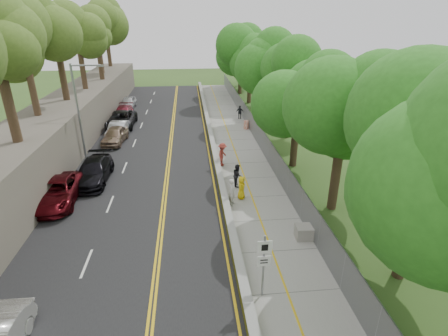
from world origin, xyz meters
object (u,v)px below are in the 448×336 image
painter_0 (241,188)px  car_2 (57,192)px  streetlight (80,107)px  concrete_block (306,232)px  construction_barrel (246,125)px  person_far (240,112)px  signpost (264,260)px

painter_0 → car_2: bearing=106.1°
streetlight → concrete_block: (14.76, -12.99, -4.22)m
concrete_block → car_2: size_ratio=0.20×
construction_barrel → streetlight: bearing=-153.1°
painter_0 → person_far: size_ratio=1.00×
construction_barrel → painter_0: 15.84m
streetlight → painter_0: bearing=-34.2°
car_2 → person_far: (14.80, 18.97, 0.03)m
streetlight → painter_0: 14.89m
car_2 → painter_0: painter_0 is taller
signpost → car_2: 15.15m
signpost → concrete_block: size_ratio=2.81×
painter_0 → person_far: 19.86m
painter_0 → person_far: bearing=11.5°
concrete_block → car_2: bearing=159.4°
signpost → painter_0: size_ratio=1.96×
streetlight → painter_0: size_ratio=5.05×
painter_0 → streetlight: bearing=75.3°
signpost → construction_barrel: size_ratio=3.43×
signpost → car_2: bearing=140.4°
streetlight → concrete_block: size_ratio=7.24×
construction_barrel → concrete_block: size_ratio=0.82×
concrete_block → car_2: (-14.90, 5.60, 0.40)m
streetlight → painter_0: (11.91, -8.10, -3.80)m
signpost → construction_barrel: (3.25, 24.50, -1.46)m
signpost → car_2: signpost is taller
construction_barrel → person_far: size_ratio=0.57×
car_2 → painter_0: bearing=-5.6°
signpost → concrete_block: signpost is taller
construction_barrel → concrete_block: (0.00, -20.47, -0.08)m
concrete_block → painter_0: size_ratio=0.70×
signpost → construction_barrel: signpost is taller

